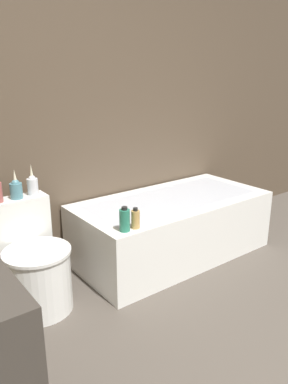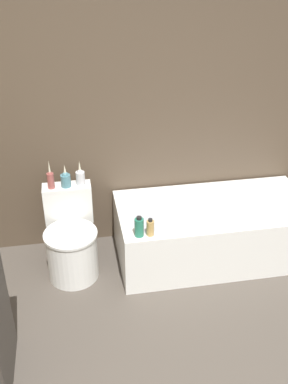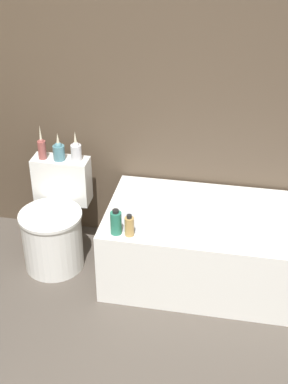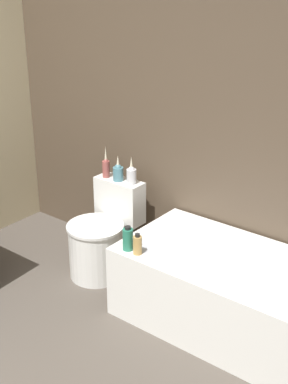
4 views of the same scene
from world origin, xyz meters
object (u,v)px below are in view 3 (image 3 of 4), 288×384
Objects in this scene: bathtub at (230,248)px; vase_gold at (42,148)px; shampoo_bottle_tall at (116,222)px; shampoo_bottle_short at (129,226)px; toilet at (55,226)px; vase_silver at (59,151)px; vase_bronze at (76,150)px.

vase_gold is (-1.30, 0.19, 0.52)m from bathtub.
shampoo_bottle_short is (0.08, -0.00, -0.01)m from shampoo_bottle_tall.
vase_gold is at bearing 141.40° from shampoo_bottle_tall.
toilet is 2.83× the size of vase_gold.
toilet is at bearing -60.03° from vase_gold.
toilet reaches higher than shampoo_bottle_short.
bathtub is 1.30m from vase_silver.
toilet is at bearing 152.98° from shampoo_bottle_short.
vase_silver is 0.80m from shampoo_bottle_short.
bathtub is at bearing -8.28° from vase_gold.
bathtub is 0.74m from shampoo_bottle_short.
vase_gold reaches higher than toilet.
shampoo_bottle_tall is at bearing -30.25° from toilet.
vase_bronze reaches higher than shampoo_bottle_short.
bathtub is 6.61× the size of vase_gold.
vase_gold is at bearing 171.72° from bathtub.
vase_bronze is (0.12, 0.22, 0.48)m from toilet.
shampoo_bottle_tall is at bearing -44.69° from vase_silver.
toilet reaches higher than bathtub.
vase_silver is at bearing 1.81° from vase_gold.
toilet is at bearing 149.75° from shampoo_bottle_tall.
toilet is at bearing -117.92° from vase_bronze.
vase_bronze is at bearing 127.12° from shampoo_bottle_tall.
shampoo_bottle_tall is at bearing -38.60° from vase_gold.
toilet is 0.65m from shampoo_bottle_tall.
vase_gold reaches higher than vase_bronze.
shampoo_bottle_short is at bearing -47.76° from vase_bronze.
shampoo_bottle_tall is at bearing -52.88° from vase_bronze.
vase_gold is 1.47× the size of shampoo_bottle_tall.
vase_silver reaches higher than shampoo_bottle_tall.
vase_bronze reaches higher than shampoo_bottle_tall.
vase_bronze is at bearing 4.37° from vase_gold.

